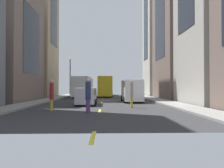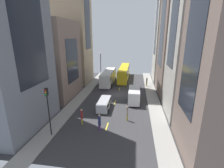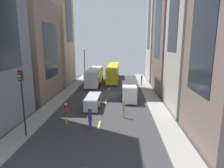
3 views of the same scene
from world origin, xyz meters
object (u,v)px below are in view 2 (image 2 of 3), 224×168
(pedestrian_walking_far, at_px, (99,122))
(pedestrian_crossing_mid, at_px, (82,116))
(city_bus_white, at_px, (108,76))
(car_silver_0, at_px, (104,103))
(pedestrian_waiting_curb, at_px, (147,82))
(delivery_van_white, at_px, (134,94))
(pedestrian_crossing_near, at_px, (127,113))
(streetcar_yellow, at_px, (124,72))
(traffic_light_near_corner, at_px, (48,103))

(pedestrian_walking_far, bearing_deg, pedestrian_crossing_mid, -17.31)
(city_bus_white, xyz_separation_m, car_silver_0, (1.88, -15.44, -1.01))
(pedestrian_walking_far, xyz_separation_m, pedestrian_waiting_curb, (7.17, 20.59, 0.09))
(delivery_van_white, relative_size, pedestrian_crossing_near, 2.37)
(streetcar_yellow, height_order, pedestrian_waiting_curb, streetcar_yellow)
(city_bus_white, relative_size, streetcar_yellow, 0.76)
(delivery_van_white, bearing_deg, pedestrian_crossing_near, -96.92)
(pedestrian_crossing_near, bearing_deg, car_silver_0, -135.35)
(car_silver_0, bearing_deg, traffic_light_near_corner, -119.92)
(pedestrian_crossing_near, bearing_deg, city_bus_white, -167.50)
(pedestrian_crossing_mid, relative_size, traffic_light_near_corner, 0.38)
(delivery_van_white, xyz_separation_m, traffic_light_near_corner, (-9.96, -12.50, 2.85))
(pedestrian_walking_far, height_order, traffic_light_near_corner, traffic_light_near_corner)
(streetcar_yellow, relative_size, pedestrian_walking_far, 6.19)
(pedestrian_walking_far, xyz_separation_m, pedestrian_crossing_mid, (-2.80, 1.29, 0.00))
(pedestrian_crossing_near, distance_m, pedestrian_crossing_mid, 6.49)
(pedestrian_walking_far, relative_size, pedestrian_waiting_curb, 1.04)
(streetcar_yellow, distance_m, delivery_van_white, 17.36)
(pedestrian_walking_far, relative_size, traffic_light_near_corner, 0.39)
(streetcar_yellow, xyz_separation_m, car_silver_0, (-1.79, -20.90, -1.13))
(city_bus_white, relative_size, traffic_light_near_corner, 1.85)
(pedestrian_walking_far, bearing_deg, traffic_light_near_corner, 26.13)
(city_bus_white, bearing_deg, delivery_van_white, -59.40)
(streetcar_yellow, xyz_separation_m, traffic_light_near_corner, (-6.77, -29.56, 2.23))
(car_silver_0, relative_size, pedestrian_waiting_curb, 2.07)
(streetcar_yellow, height_order, traffic_light_near_corner, traffic_light_near_corner)
(city_bus_white, xyz_separation_m, delivery_van_white, (6.86, -11.59, -0.49))
(streetcar_yellow, height_order, pedestrian_crossing_near, streetcar_yellow)
(pedestrian_crossing_mid, bearing_deg, pedestrian_crossing_near, 126.60)
(city_bus_white, bearing_deg, traffic_light_near_corner, -97.33)
(pedestrian_crossing_near, height_order, pedestrian_waiting_curb, pedestrian_waiting_curb)
(city_bus_white, relative_size, pedestrian_walking_far, 4.73)
(streetcar_yellow, xyz_separation_m, delivery_van_white, (3.19, -17.06, -0.61))
(city_bus_white, height_order, car_silver_0, city_bus_white)
(streetcar_yellow, xyz_separation_m, pedestrian_walking_far, (-1.08, -27.63, -0.86))
(delivery_van_white, bearing_deg, pedestrian_crossing_mid, -127.29)
(pedestrian_crossing_near, relative_size, traffic_light_near_corner, 0.38)
(city_bus_white, distance_m, streetcar_yellow, 6.58)
(car_silver_0, xyz_separation_m, pedestrian_waiting_curb, (7.87, 13.86, 0.36))
(delivery_van_white, xyz_separation_m, pedestrian_waiting_curb, (2.90, 10.02, -0.16))
(city_bus_white, bearing_deg, streetcar_yellow, 56.11)
(car_silver_0, xyz_separation_m, pedestrian_crossing_mid, (-2.10, -5.44, 0.27))
(streetcar_yellow, height_order, car_silver_0, streetcar_yellow)
(city_bus_white, height_order, pedestrian_crossing_near, city_bus_white)
(streetcar_yellow, height_order, pedestrian_walking_far, streetcar_yellow)
(streetcar_yellow, bearing_deg, pedestrian_crossing_near, -84.61)
(car_silver_0, xyz_separation_m, pedestrian_crossing_near, (4.09, -3.47, 0.28))
(delivery_van_white, relative_size, pedestrian_crossing_mid, 2.39)
(streetcar_yellow, relative_size, pedestrian_crossing_near, 6.29)
(city_bus_white, relative_size, pedestrian_crossing_mid, 4.84)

